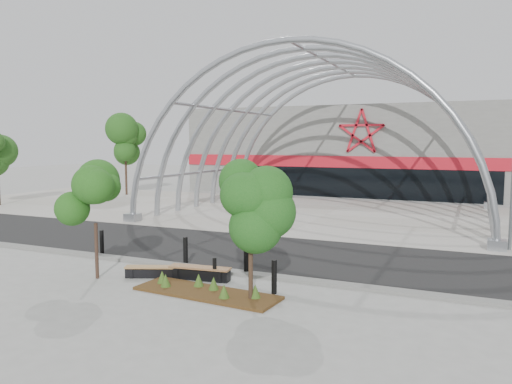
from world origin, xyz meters
The scene contains 17 objects.
ground centered at (0.00, 0.00, 0.00)m, with size 140.00×140.00×0.00m, color gray.
road centered at (0.00, 3.50, 0.01)m, with size 140.00×7.00×0.02m, color black.
forecourt centered at (0.00, 15.50, 0.02)m, with size 60.00×17.00×0.04m, color #A9A498.
kerb centered at (0.00, -0.25, 0.06)m, with size 60.00×0.50×0.12m, color slate.
arena_building centered at (0.00, 33.45, 3.99)m, with size 34.00×15.24×8.00m.
vault_canopy centered at (0.00, 15.50, 0.02)m, with size 20.80×15.80×20.36m.
planting_bed centered at (1.24, -2.80, 0.12)m, with size 4.94×1.85×0.51m.
street_tree_0 centered at (-3.19, -2.78, 2.81)m, with size 1.71×1.71×3.91m.
street_tree_1 centered at (2.87, -2.86, 2.92)m, with size 1.72×1.72×4.07m.
bench_0 centered at (-1.48, -1.87, 0.20)m, with size 1.94×1.13×0.40m.
bench_1 centered at (0.25, -1.43, 0.23)m, with size 2.27×0.77×0.47m.
bollard_0 centered at (-5.57, 0.21, 0.54)m, with size 0.17×0.17×1.07m, color black.
bollard_1 centered at (-1.30, 0.10, 0.57)m, with size 0.18×0.18×1.14m, color black.
bollard_2 centered at (1.44, -0.14, 0.54)m, with size 0.17×0.17×1.07m, color black.
bollard_3 centered at (0.87, -1.49, 0.43)m, with size 0.14×0.14×0.86m, color black.
bollard_4 centered at (3.25, -1.88, 0.55)m, with size 0.18×0.18×1.10m, color black.
bg_tree_0 centered at (-20.00, 20.00, 4.64)m, with size 3.00×3.00×6.45m.
Camera 1 is at (9.06, -16.37, 4.88)m, focal length 35.00 mm.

